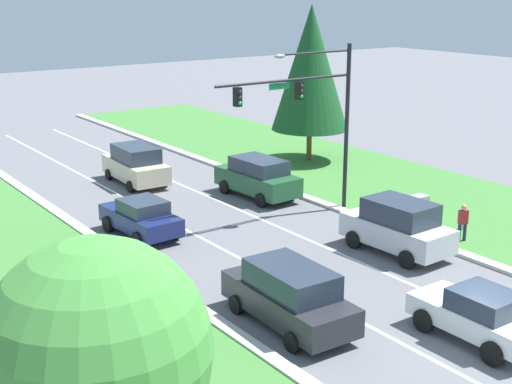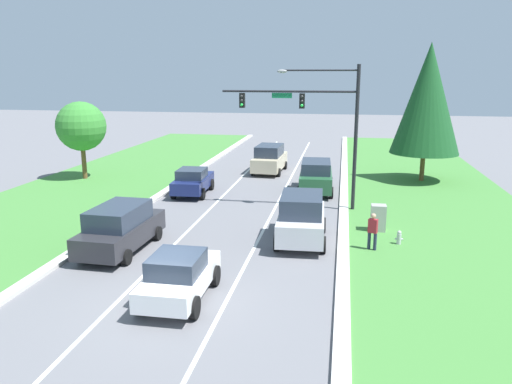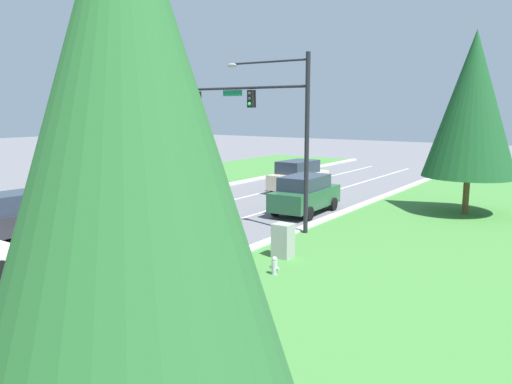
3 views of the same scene
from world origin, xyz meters
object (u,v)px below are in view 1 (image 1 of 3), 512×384
(champagne_suv, at_px, (136,165))
(navy_sedan, at_px, (141,217))
(silver_suv, at_px, (398,226))
(oak_far_left_tree, at_px, (97,352))
(utility_cabinet, at_px, (419,210))
(forest_suv, at_px, (258,177))
(conifer_far_right_tree, at_px, (311,68))
(white_sedan, at_px, (479,315))
(charcoal_suv, at_px, (289,295))
(fire_hydrant, at_px, (463,224))
(pedestrian, at_px, (463,222))
(traffic_signal_mast, at_px, (313,105))

(champagne_suv, bearing_deg, navy_sedan, -112.43)
(silver_suv, bearing_deg, oak_far_left_tree, -156.94)
(navy_sedan, bearing_deg, utility_cabinet, -31.14)
(utility_cabinet, bearing_deg, champagne_suv, 117.86)
(forest_suv, bearing_deg, conifer_far_right_tree, 29.68)
(utility_cabinet, bearing_deg, white_sedan, -129.00)
(white_sedan, xyz_separation_m, utility_cabinet, (7.04, 8.70, -0.17))
(navy_sedan, bearing_deg, charcoal_suv, -93.23)
(white_sedan, distance_m, charcoal_suv, 5.81)
(utility_cabinet, relative_size, fire_hydrant, 1.93)
(utility_cabinet, xyz_separation_m, fire_hydrant, (0.80, -1.84, -0.33))
(utility_cabinet, distance_m, oak_far_left_tree, 22.11)
(charcoal_suv, bearing_deg, fire_hydrant, 14.75)
(navy_sedan, distance_m, charcoal_suv, 10.39)
(silver_suv, bearing_deg, white_sedan, -120.14)
(white_sedan, distance_m, oak_far_left_tree, 12.99)
(pedestrian, xyz_separation_m, oak_far_left_tree, (-19.19, -6.88, 3.10))
(traffic_signal_mast, height_order, pedestrian, traffic_signal_mast)
(traffic_signal_mast, height_order, utility_cabinet, traffic_signal_mast)
(traffic_signal_mast, xyz_separation_m, white_sedan, (-3.80, -12.45, -4.42))
(traffic_signal_mast, relative_size, champagne_suv, 1.60)
(fire_hydrant, bearing_deg, oak_far_left_tree, -159.06)
(champagne_suv, bearing_deg, forest_suv, -54.66)
(traffic_signal_mast, xyz_separation_m, conifer_far_right_tree, (6.99, 8.56, 0.49))
(navy_sedan, relative_size, silver_suv, 0.93)
(silver_suv, relative_size, champagne_suv, 0.94)
(white_sedan, relative_size, navy_sedan, 0.95)
(navy_sedan, height_order, charcoal_suv, charcoal_suv)
(navy_sedan, distance_m, silver_suv, 10.89)
(silver_suv, relative_size, utility_cabinet, 3.46)
(silver_suv, bearing_deg, navy_sedan, 131.21)
(silver_suv, distance_m, charcoal_suv, 7.95)
(traffic_signal_mast, distance_m, fire_hydrant, 8.48)
(silver_suv, height_order, champagne_suv, silver_suv)
(traffic_signal_mast, distance_m, forest_suv, 5.84)
(silver_suv, height_order, conifer_far_right_tree, conifer_far_right_tree)
(silver_suv, height_order, fire_hydrant, silver_suv)
(charcoal_suv, height_order, utility_cabinet, charcoal_suv)
(navy_sedan, distance_m, utility_cabinet, 12.50)
(utility_cabinet, height_order, pedestrian, pedestrian)
(pedestrian, height_order, oak_far_left_tree, oak_far_left_tree)
(fire_hydrant, relative_size, conifer_far_right_tree, 0.07)
(charcoal_suv, bearing_deg, silver_suv, 20.43)
(pedestrian, bearing_deg, charcoal_suv, 29.92)
(navy_sedan, distance_m, pedestrian, 13.69)
(white_sedan, bearing_deg, pedestrian, 42.05)
(charcoal_suv, relative_size, conifer_far_right_tree, 0.54)
(white_sedan, bearing_deg, navy_sedan, 105.52)
(navy_sedan, distance_m, forest_suv, 7.84)
(traffic_signal_mast, xyz_separation_m, champagne_suv, (-4.08, 10.09, -4.21))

